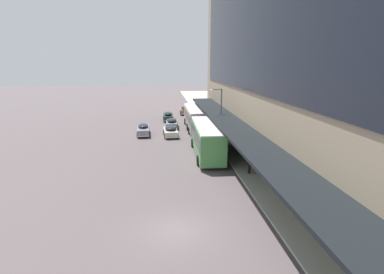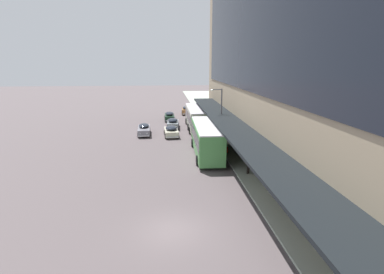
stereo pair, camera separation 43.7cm
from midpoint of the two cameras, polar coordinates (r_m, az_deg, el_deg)
The scene contains 12 objects.
ground at distance 19.05m, azimuth -3.61°, elevation -17.39°, with size 240.00×240.00×0.00m, color #594F50.
sidewalk_kerb at distance 22.23m, azimuth 27.00°, elevation -13.92°, with size 10.00×180.00×0.15m, color #A6B19F.
transit_bus_kerbside_front at distance 32.50m, azimuth 2.43°, elevation -0.17°, with size 2.91×10.40×3.45m.
transit_bus_kerbside_rear at distance 45.80m, azimuth 0.36°, elevation 3.86°, with size 2.79×11.05×3.27m.
sedan_second_near at distance 46.54m, azimuth -4.12°, elevation 2.62°, with size 2.00×4.35×1.58m.
sedan_trailing_near at distance 42.78m, azimuth -9.57°, elevation 1.43°, with size 1.91×4.81×1.53m.
sedan_trailing_mid at distance 52.85m, azimuth -4.80°, elevation 3.97°, with size 1.78×4.74×1.56m.
sedan_oncoming_front at distance 59.48m, azimuth -1.63°, elevation 5.13°, with size 1.92×4.41×1.56m.
sedan_lead_near at distance 41.40m, azimuth -4.39°, elevation 1.14°, with size 2.06×4.36×1.50m.
pedestrian_at_kerb at distance 27.49m, azimuth 10.45°, elevation -4.78°, with size 0.52×0.43×1.86m.
street_lamp at distance 36.83m, azimuth 4.96°, elevation 4.82°, with size 1.50×0.28×6.74m.
fire_hydrant at distance 33.60m, azimuth 6.39°, elevation -2.39°, with size 0.20×0.40×0.70m.
Camera 1 is at (-0.75, -16.24, 9.90)m, focal length 28.00 mm.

